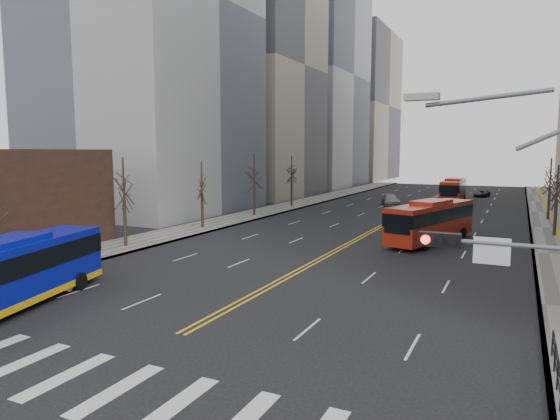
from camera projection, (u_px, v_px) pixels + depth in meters
name	position (u px, v px, depth m)	size (l,w,h in m)	color
ground	(91.00, 383.00, 17.02)	(220.00, 220.00, 0.00)	black
sidewalk_left	(266.00, 212.00, 64.38)	(5.00, 130.00, 0.15)	slate
crosswalk	(91.00, 383.00, 17.02)	(26.70, 4.00, 0.01)	silver
centerline	(410.00, 210.00, 66.24)	(0.55, 100.00, 0.01)	gold
office_towers	(434.00, 44.00, 75.45)	(83.00, 134.00, 58.00)	#9C9C9F
signal_mast	(555.00, 274.00, 12.31)	(5.37, 0.37, 9.39)	slate
pedestrian_railing	(558.00, 370.00, 16.14)	(0.06, 6.06, 1.02)	black
street_trees	(300.00, 181.00, 50.45)	(35.20, 47.20, 7.60)	black
blue_bus	(7.00, 273.00, 24.53)	(5.66, 12.79, 3.63)	#0B16B1
red_bus_near	(431.00, 219.00, 42.94)	(5.94, 11.88, 3.67)	#AF2512
red_bus_far	(453.00, 189.00, 75.53)	(3.18, 12.01, 3.77)	#AF2512
car_white	(42.00, 284.00, 27.25)	(1.38, 3.94, 1.30)	white
car_dark_mid	(460.00, 208.00, 62.70)	(1.64, 4.08, 1.39)	black
car_silver	(390.00, 200.00, 72.53)	(2.13, 5.23, 1.52)	gray
car_dark_far	(482.00, 194.00, 85.73)	(1.87, 4.05, 1.13)	black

